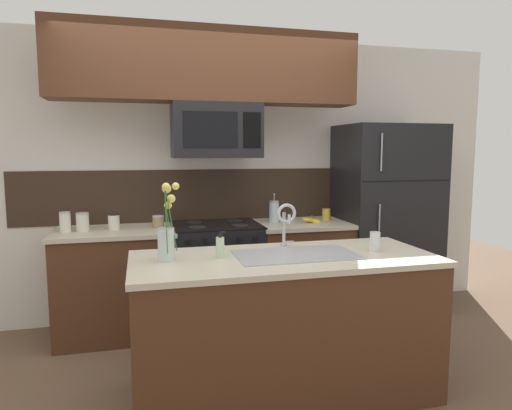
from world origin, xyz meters
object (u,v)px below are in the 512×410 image
microwave (216,131)px  refrigerator (384,219)px  flower_vase (167,236)px  storage_jar_tall (65,222)px  drinking_glass (375,242)px  storage_jar_short (114,222)px  banana_bunch (312,220)px  french_press (274,211)px  dish_soap_bottle (220,247)px  sink_faucet (286,219)px  storage_jar_squat (158,222)px  stove_range (217,275)px  storage_jar_medium (83,222)px  coffee_tin (326,214)px

microwave → refrigerator: bearing=1.4°
refrigerator → flower_vase: 2.47m
storage_jar_tall → drinking_glass: (2.08, -1.26, -0.02)m
storage_jar_short → banana_bunch: 1.73m
microwave → french_press: 0.91m
dish_soap_bottle → sink_faucet: bearing=19.2°
storage_jar_tall → drinking_glass: storage_jar_tall is taller
storage_jar_tall → drinking_glass: 2.43m
dish_soap_bottle → microwave: bearing=81.6°
drinking_glass → storage_jar_tall: bearing=148.8°
french_press → drinking_glass: french_press is taller
microwave → storage_jar_tall: (-1.24, 0.02, -0.74)m
storage_jar_squat → storage_jar_short: bearing=-178.6°
storage_jar_tall → flower_vase: 1.41m
stove_range → storage_jar_squat: 0.71m
storage_jar_medium → coffee_tin: bearing=1.4°
storage_jar_short → french_press: (1.41, 0.05, 0.03)m
stove_range → french_press: bearing=6.3°
coffee_tin → dish_soap_bottle: bearing=-134.4°
stove_range → coffee_tin: coffee_tin is taller
microwave → french_press: (0.54, 0.08, -0.72)m
dish_soap_bottle → french_press: bearing=60.4°
storage_jar_squat → dish_soap_bottle: bearing=-75.2°
storage_jar_tall → coffee_tin: 2.29m
stove_range → dish_soap_bottle: 1.32m
storage_jar_tall → drinking_glass: bearing=-31.2°
dish_soap_bottle → drinking_glass: size_ratio=1.28×
storage_jar_squat → banana_bunch: (1.37, -0.08, -0.03)m
stove_range → drinking_glass: bearing=-56.4°
refrigerator → french_press: size_ratio=6.76×
banana_bunch → flower_vase: 1.78m
french_press → stove_range: bearing=-173.7°
microwave → storage_jar_squat: bearing=175.1°
storage_jar_short → french_press: bearing=1.9°
storage_jar_tall → french_press: (1.78, 0.07, 0.02)m
storage_jar_medium → dish_soap_bottle: size_ratio=0.92×
refrigerator → french_press: 1.11m
refrigerator → storage_jar_squat: refrigerator is taller
microwave → storage_jar_squat: 0.92m
microwave → refrigerator: size_ratio=0.41×
storage_jar_medium → french_press: (1.65, 0.06, 0.02)m
storage_jar_squat → stove_range: bearing=-2.5°
french_press → dish_soap_bottle: bearing=-119.6°
sink_faucet → drinking_glass: (0.54, -0.23, -0.13)m
storage_jar_short → dish_soap_bottle: bearing=-60.6°
refrigerator → banana_bunch: refrigerator is taller
banana_bunch → drinking_glass: bearing=-91.4°
flower_vase → dish_soap_bottle: bearing=-1.5°
refrigerator → coffee_tin: size_ratio=16.40×
sink_faucet → flower_vase: flower_vase is taller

